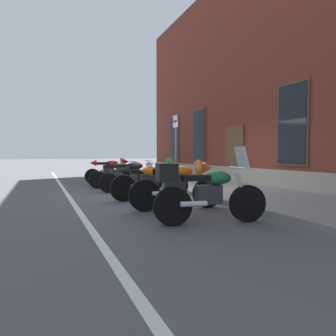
{
  "coord_description": "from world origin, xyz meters",
  "views": [
    {
      "loc": [
        8.32,
        -3.93,
        1.2
      ],
      "look_at": [
        -0.16,
        -0.31,
        0.77
      ],
      "focal_mm": 32.1,
      "sensor_mm": 36.0,
      "label": 1
    }
  ],
  "objects_px": {
    "motorcycle_grey_naked": "(119,174)",
    "motorcycle_black_sport": "(154,179)",
    "motorcycle_orange_sport": "(180,183)",
    "motorcycle_green_touring": "(205,192)",
    "motorcycle_black_naked": "(132,176)",
    "barrel_planter": "(169,171)",
    "parking_sign": "(176,139)",
    "motorcycle_red_sport": "(112,169)"
  },
  "relations": [
    {
      "from": "motorcycle_red_sport",
      "to": "motorcycle_grey_naked",
      "type": "height_order",
      "value": "motorcycle_red_sport"
    },
    {
      "from": "motorcycle_black_sport",
      "to": "parking_sign",
      "type": "xyz_separation_m",
      "value": [
        -2.63,
        1.84,
        1.21
      ]
    },
    {
      "from": "motorcycle_black_sport",
      "to": "motorcycle_red_sport",
      "type": "bearing_deg",
      "value": -179.43
    },
    {
      "from": "motorcycle_orange_sport",
      "to": "motorcycle_grey_naked",
      "type": "bearing_deg",
      "value": -177.84
    },
    {
      "from": "motorcycle_red_sport",
      "to": "motorcycle_grey_naked",
      "type": "xyz_separation_m",
      "value": [
        1.65,
        -0.11,
        -0.1
      ]
    },
    {
      "from": "motorcycle_orange_sport",
      "to": "barrel_planter",
      "type": "relative_size",
      "value": 2.27
    },
    {
      "from": "motorcycle_red_sport",
      "to": "motorcycle_black_sport",
      "type": "bearing_deg",
      "value": 0.57
    },
    {
      "from": "motorcycle_red_sport",
      "to": "motorcycle_black_sport",
      "type": "xyz_separation_m",
      "value": [
        4.84,
        0.05,
        -0.03
      ]
    },
    {
      "from": "motorcycle_black_naked",
      "to": "barrel_planter",
      "type": "height_order",
      "value": "barrel_planter"
    },
    {
      "from": "motorcycle_grey_naked",
      "to": "motorcycle_black_sport",
      "type": "xyz_separation_m",
      "value": [
        3.18,
        0.16,
        0.07
      ]
    },
    {
      "from": "motorcycle_orange_sport",
      "to": "motorcycle_green_touring",
      "type": "bearing_deg",
      "value": -8.04
    },
    {
      "from": "motorcycle_grey_naked",
      "to": "barrel_planter",
      "type": "relative_size",
      "value": 2.29
    },
    {
      "from": "motorcycle_black_naked",
      "to": "motorcycle_black_sport",
      "type": "height_order",
      "value": "motorcycle_black_naked"
    },
    {
      "from": "parking_sign",
      "to": "motorcycle_grey_naked",
      "type": "bearing_deg",
      "value": -105.54
    },
    {
      "from": "motorcycle_red_sport",
      "to": "motorcycle_grey_naked",
      "type": "bearing_deg",
      "value": -3.79
    },
    {
      "from": "parking_sign",
      "to": "motorcycle_orange_sport",
      "type": "bearing_deg",
      "value": -23.33
    },
    {
      "from": "motorcycle_green_touring",
      "to": "barrel_planter",
      "type": "xyz_separation_m",
      "value": [
        -6.44,
        2.11,
        -0.04
      ]
    },
    {
      "from": "parking_sign",
      "to": "barrel_planter",
      "type": "bearing_deg",
      "value": 173.14
    },
    {
      "from": "motorcycle_orange_sport",
      "to": "parking_sign",
      "type": "height_order",
      "value": "parking_sign"
    },
    {
      "from": "motorcycle_green_touring",
      "to": "motorcycle_red_sport",
      "type": "bearing_deg",
      "value": 179.05
    },
    {
      "from": "motorcycle_green_touring",
      "to": "barrel_planter",
      "type": "bearing_deg",
      "value": 161.82
    },
    {
      "from": "motorcycle_red_sport",
      "to": "motorcycle_black_sport",
      "type": "relative_size",
      "value": 0.92
    },
    {
      "from": "motorcycle_green_touring",
      "to": "barrel_planter",
      "type": "distance_m",
      "value": 6.78
    },
    {
      "from": "motorcycle_black_naked",
      "to": "barrel_planter",
      "type": "bearing_deg",
      "value": 130.27
    },
    {
      "from": "motorcycle_orange_sport",
      "to": "barrel_planter",
      "type": "distance_m",
      "value": 5.38
    },
    {
      "from": "motorcycle_grey_naked",
      "to": "motorcycle_orange_sport",
      "type": "relative_size",
      "value": 1.01
    },
    {
      "from": "motorcycle_orange_sport",
      "to": "motorcycle_green_touring",
      "type": "xyz_separation_m",
      "value": [
        1.41,
        -0.2,
        -0.03
      ]
    },
    {
      "from": "motorcycle_black_naked",
      "to": "motorcycle_green_touring",
      "type": "bearing_deg",
      "value": -1.27
    },
    {
      "from": "motorcycle_grey_naked",
      "to": "parking_sign",
      "type": "bearing_deg",
      "value": 74.46
    },
    {
      "from": "barrel_planter",
      "to": "parking_sign",
      "type": "bearing_deg",
      "value": -6.86
    },
    {
      "from": "motorcycle_grey_naked",
      "to": "motorcycle_green_touring",
      "type": "bearing_deg",
      "value": -0.18
    },
    {
      "from": "motorcycle_grey_naked",
      "to": "parking_sign",
      "type": "distance_m",
      "value": 2.44
    },
    {
      "from": "motorcycle_black_sport",
      "to": "barrel_planter",
      "type": "xyz_separation_m",
      "value": [
        -3.44,
        1.94,
        -0.03
      ]
    },
    {
      "from": "motorcycle_green_touring",
      "to": "motorcycle_orange_sport",
      "type": "bearing_deg",
      "value": 171.96
    },
    {
      "from": "motorcycle_orange_sport",
      "to": "motorcycle_green_touring",
      "type": "distance_m",
      "value": 1.43
    },
    {
      "from": "motorcycle_black_sport",
      "to": "motorcycle_green_touring",
      "type": "relative_size",
      "value": 1.08
    },
    {
      "from": "parking_sign",
      "to": "motorcycle_red_sport",
      "type": "bearing_deg",
      "value": -139.46
    },
    {
      "from": "motorcycle_grey_naked",
      "to": "barrel_planter",
      "type": "distance_m",
      "value": 2.11
    },
    {
      "from": "barrel_planter",
      "to": "motorcycle_black_sport",
      "type": "bearing_deg",
      "value": -29.37
    },
    {
      "from": "motorcycle_black_naked",
      "to": "motorcycle_black_sport",
      "type": "distance_m",
      "value": 1.74
    },
    {
      "from": "motorcycle_red_sport",
      "to": "motorcycle_black_naked",
      "type": "xyz_separation_m",
      "value": [
        3.1,
        -0.02,
        -0.08
      ]
    },
    {
      "from": "motorcycle_grey_naked",
      "to": "motorcycle_black_sport",
      "type": "distance_m",
      "value": 3.19
    }
  ]
}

